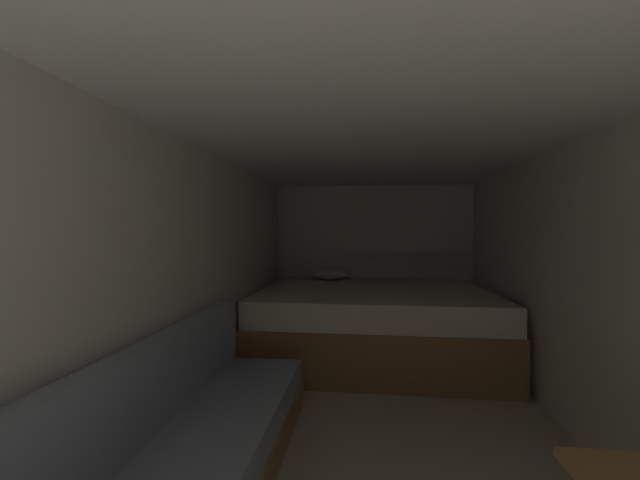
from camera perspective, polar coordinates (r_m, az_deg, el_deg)
The scene contains 6 objects.
ground_plane at distance 2.84m, azimuth 8.78°, elevation -28.23°, with size 7.58×7.58×0.00m, color #B2A893.
wall_back at distance 5.30m, azimuth 7.78°, elevation -2.95°, with size 2.70×0.05×2.01m, color silver.
wall_left at distance 2.79m, azimuth -19.79°, elevation -6.90°, with size 0.05×5.58×2.01m, color silver.
wall_right at distance 2.87m, azimuth 36.60°, elevation -6.85°, with size 0.05×5.58×2.01m, color silver.
ceiling_slab at distance 2.55m, azimuth 8.95°, elevation 15.72°, with size 2.70×5.58×0.05m, color white.
bed at distance 4.38m, azimuth 7.93°, elevation -12.09°, with size 2.48×1.90×0.91m.
Camera 1 is at (-0.09, -0.42, 1.40)m, focal length 21.73 mm.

